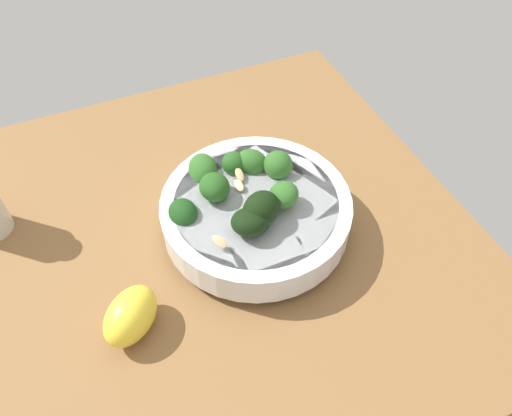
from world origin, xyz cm
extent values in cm
cube|color=brown|center=(0.00, 0.00, -2.28)|extent=(62.93, 62.93, 4.57)
cylinder|color=white|center=(-1.43, -5.40, 0.66)|extent=(12.37, 12.37, 1.33)
cylinder|color=white|center=(-1.43, -5.40, 3.31)|extent=(22.49, 22.49, 3.98)
cylinder|color=silver|center=(-1.43, -5.40, 4.90)|extent=(19.30, 19.30, 0.80)
cylinder|color=#3C7A32|center=(5.46, -1.33, 4.02)|extent=(1.71, 1.68, 1.69)
ellipsoid|color=#2D6023|center=(5.46, -1.33, 5.71)|extent=(5.33, 4.52, 4.76)
cylinder|color=#2F662B|center=(2.09, -9.83, 4.42)|extent=(1.83, 2.23, 2.04)
ellipsoid|color=#2D6023|center=(2.09, -9.83, 6.25)|extent=(4.92, 5.34, 4.20)
cylinder|color=#2F662B|center=(-3.19, -8.03, 5.21)|extent=(1.49, 1.77, 1.71)
ellipsoid|color=#2D6023|center=(-3.19, -8.03, 6.99)|extent=(4.98, 5.38, 3.71)
cylinder|color=#3C7A32|center=(4.60, -5.03, 4.65)|extent=(1.36, 1.35, 1.21)
ellipsoid|color=#23511C|center=(4.60, -5.03, 6.11)|extent=(4.39, 3.72, 3.92)
cylinder|color=#2F662B|center=(0.04, 2.99, 4.04)|extent=(1.61, 1.48, 1.28)
ellipsoid|color=#194216|center=(0.04, 2.99, 5.59)|extent=(4.19, 3.89, 2.91)
cylinder|color=#4A8F3C|center=(-4.35, -4.76, 5.57)|extent=(1.98, 2.12, 1.49)
ellipsoid|color=black|center=(-4.35, -4.76, 7.37)|extent=(5.90, 5.67, 4.56)
cylinder|color=#589D47|center=(1.25, -1.36, 5.10)|extent=(1.54, 1.53, 1.39)
ellipsoid|color=#23511C|center=(1.25, -1.36, 6.71)|extent=(5.51, 5.56, 4.93)
cylinder|color=#4A8F3C|center=(4.09, -7.25, 4.06)|extent=(1.55, 1.54, 1.72)
ellipsoid|color=#2D6023|center=(4.09, -7.25, 5.94)|extent=(4.94, 5.74, 4.43)
cylinder|color=#3C7A32|center=(-5.22, -3.09, 4.92)|extent=(2.34, 1.95, 2.07)
ellipsoid|color=black|center=(-5.22, -3.09, 6.80)|extent=(5.46, 5.50, 5.12)
ellipsoid|color=#DBBC84|center=(-6.12, 0.79, 6.46)|extent=(1.90, 1.84, 1.35)
ellipsoid|color=#DBBC84|center=(1.16, -4.30, 5.85)|extent=(1.85, 1.17, 0.90)
ellipsoid|color=#DBBC84|center=(2.51, -4.95, 6.13)|extent=(1.77, 1.13, 1.14)
ellipsoid|color=yellow|center=(-8.61, 11.73, 2.58)|extent=(8.16, 8.27, 5.15)
camera|label=1|loc=(-35.99, 9.44, 48.05)|focal=34.40mm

